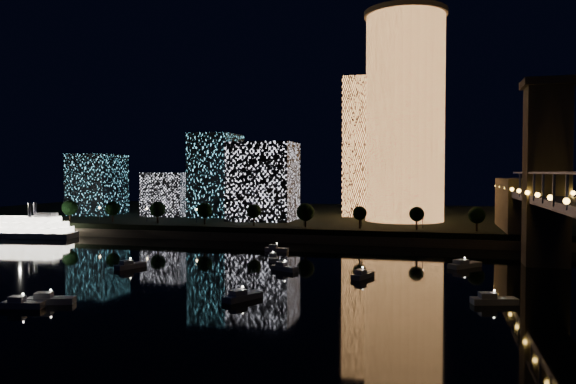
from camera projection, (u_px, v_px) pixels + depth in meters
The scene contains 10 objects.
ground at pixel (259, 290), 119.23m from camera, with size 520.00×520.00×0.00m, color black.
far_bank at pixel (358, 219), 273.87m from camera, with size 420.00×160.00×5.00m, color black.
seawall at pixel (329, 239), 198.47m from camera, with size 420.00×6.00×3.00m, color #6B5E4C.
tower_cylindrical at pixel (405, 117), 231.73m from camera, with size 34.00×34.00×86.16m.
tower_rectangular at pixel (367, 147), 259.22m from camera, with size 19.95×19.95×63.49m, color #F89B4F.
midrise_blocks at pixel (196, 182), 253.12m from camera, with size 109.40×38.12×37.70m.
riverboat at pixel (14, 228), 215.94m from camera, with size 47.35×16.17×14.00m.
motorboats at pixel (276, 275), 132.55m from camera, with size 95.53×86.42×2.78m.
esplanade_trees at pixel (238, 211), 213.08m from camera, with size 166.06×6.58×8.79m.
street_lamps at pixel (249, 214), 218.39m from camera, with size 132.70×0.70×5.65m.
Camera 1 is at (35.79, -113.05, 25.10)m, focal length 35.00 mm.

